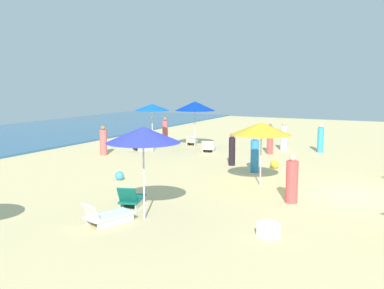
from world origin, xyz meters
name	(u,v)px	position (x,y,z in m)	size (l,w,h in m)	color
ground_plane	(356,196)	(0.00, 0.00, 0.00)	(60.00, 60.00, 0.00)	beige
umbrella_0	(143,135)	(-5.28, 5.06, 2.40)	(2.07, 2.07, 2.63)	silver
lounge_chair_0_0	(131,199)	(-4.47, 6.07, 0.26)	(1.33, 0.90, 0.74)	silver
lounge_chair_0_1	(107,216)	(-6.09, 5.76, 0.23)	(1.52, 1.01, 0.66)	silver
umbrella_1	(261,128)	(0.00, 3.38, 2.15)	(2.19, 2.19, 2.38)	silver
umbrella_2	(195,106)	(7.39, 9.74, 2.43)	(2.31, 2.31, 2.70)	silver
lounge_chair_2_0	(192,141)	(8.23, 10.36, 0.24)	(1.38, 0.91, 0.61)	silver
lounge_chair_2_1	(209,148)	(6.38, 8.39, 0.23)	(1.56, 1.06, 0.67)	silver
umbrella_5	(152,107)	(4.90, 11.11, 2.45)	(1.93, 1.93, 2.63)	silver
lounge_chair_5_0	(140,145)	(5.10, 12.02, 0.28)	(1.49, 0.90, 0.71)	silver
beachgoer_0	(284,137)	(8.64, 4.82, 0.74)	(0.45, 0.45, 1.59)	white
beachgoer_1	(232,150)	(3.27, 5.80, 0.70)	(0.37, 0.37, 1.50)	black
beachgoer_2	(165,132)	(7.42, 11.76, 0.81)	(0.40, 0.40, 1.72)	#D55658
beachgoer_3	(292,181)	(-1.74, 1.77, 0.72)	(0.52, 0.52, 1.57)	#ED4B48
beachgoer_4	(270,140)	(7.16, 5.17, 0.76)	(0.44, 0.44, 1.62)	#EE4944
beachgoer_5	(255,155)	(2.26, 4.36, 0.74)	(0.49, 0.49, 1.60)	#2C81CB
beachgoer_6	(321,139)	(8.94, 2.87, 0.74)	(0.45, 0.45, 1.57)	#36A0C0
beachgoer_7	(103,142)	(2.90, 12.88, 0.72)	(0.44, 0.44, 1.55)	#E25E57
beach_ball_0	(120,176)	(-1.56, 8.62, 0.17)	(0.35, 0.35, 0.35)	#3E96DC
beach_ball_1	(275,164)	(3.43, 3.82, 0.19)	(0.38, 0.38, 0.38)	gold
cooler_box_2	(268,229)	(-5.11, 1.51, 0.20)	(0.46, 0.39, 0.39)	white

